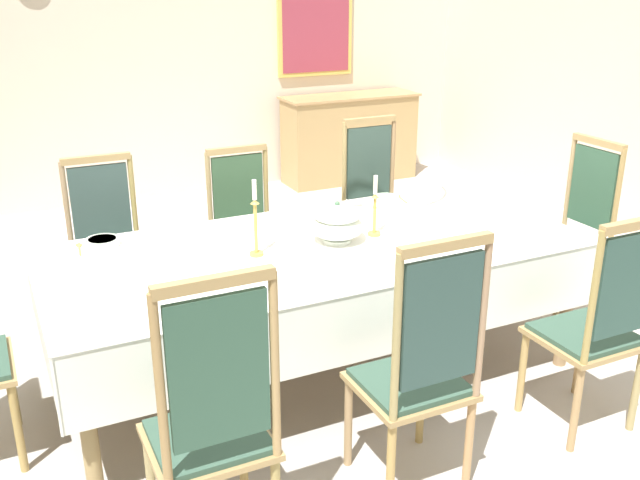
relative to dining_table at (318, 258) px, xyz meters
name	(u,v)px	position (x,y,z in m)	size (l,w,h in m)	color
ground	(303,359)	(0.00, 0.20, -0.70)	(6.72, 7.02, 0.04)	#B3ADA7
back_wall	(141,11)	(0.00, 3.75, 1.07)	(6.72, 0.08, 3.51)	beige
dining_table	(318,258)	(0.00, 0.00, 0.00)	(2.74, 1.22, 0.75)	#9B8151
tablecloth	(318,259)	(0.00, 0.00, -0.01)	(2.76, 1.24, 0.35)	white
chair_south_a	(212,421)	(-0.90, -1.02, -0.09)	(0.44, 0.42, 1.19)	#9A8A5A
chair_north_a	(108,246)	(-0.90, 1.02, -0.13)	(0.44, 0.42, 1.07)	tan
chair_south_b	(420,367)	(-0.03, -1.02, -0.10)	(0.44, 0.42, 1.17)	#9F8057
chair_north_b	(246,226)	(-0.03, 1.01, -0.14)	(0.44, 0.42, 1.04)	tan
chair_south_c	(598,324)	(0.94, -1.02, -0.12)	(0.44, 0.42, 1.10)	tan
chair_north_c	(376,202)	(0.94, 1.02, -0.11)	(0.44, 0.42, 1.15)	#AD7A4C
chair_head_east	(573,229)	(1.78, 0.00, -0.12)	(0.42, 0.44, 1.13)	#9C804D
soup_tureen	(337,222)	(0.11, 0.00, 0.18)	(0.28, 0.28, 0.22)	white
candlestick_west	(256,225)	(-0.34, 0.00, 0.23)	(0.07, 0.07, 0.39)	gold
candlestick_east	(375,212)	(0.34, 0.00, 0.20)	(0.07, 0.07, 0.33)	gold
bowl_near_left	(102,241)	(-1.00, 0.47, 0.09)	(0.17, 0.17, 0.04)	white
bowl_near_right	(386,198)	(0.71, 0.50, 0.09)	(0.15, 0.15, 0.03)	white
spoon_primary	(79,246)	(-1.12, 0.50, 0.08)	(0.03, 0.18, 0.01)	gold
spoon_secondary	(399,197)	(0.82, 0.53, 0.08)	(0.05, 0.18, 0.01)	gold
sideboard	(349,138)	(2.01, 3.43, -0.23)	(1.44, 0.48, 0.90)	#A48453
framed_painting	(315,12)	(1.73, 3.68, 1.03)	(0.82, 0.05, 1.26)	#D1B251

